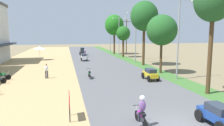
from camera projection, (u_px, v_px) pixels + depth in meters
name	position (u px, v px, depth m)	size (l,w,h in m)	color
parked_motorbike_fifth	(2.00, 75.00, 21.73)	(1.80, 0.54, 0.94)	black
street_signboard	(69.00, 101.00, 11.74)	(0.06, 1.30, 1.50)	#262628
vendor_umbrella	(40.00, 48.00, 38.03)	(2.20, 2.20, 2.52)	#99999E
pedestrian_on_shoulder	(46.00, 70.00, 22.50)	(0.37, 0.25, 1.62)	#33333D
median_tree_nearest	(213.00, 1.00, 15.89)	(2.91, 2.91, 9.01)	#4C351E
median_tree_second	(162.00, 30.00, 25.11)	(3.67, 3.67, 7.06)	#4C351E
median_tree_third	(144.00, 16.00, 31.20)	(4.14, 4.14, 9.62)	#4C351E
median_tree_fourth	(123.00, 34.00, 42.73)	(2.83, 2.83, 6.34)	#4C351E
median_tree_fifth	(114.00, 25.00, 49.02)	(4.41, 4.41, 9.22)	#4C351E
streetlamp_near	(178.00, 34.00, 21.64)	(3.16, 0.20, 8.36)	gray
streetlamp_mid	(136.00, 34.00, 34.73)	(3.16, 0.20, 8.36)	gray
streetlamp_far	(119.00, 34.00, 45.52)	(3.16, 0.20, 8.32)	gray
streetlamp_farthest	(110.00, 36.00, 54.34)	(3.16, 0.20, 7.01)	gray
utility_pole_near	(126.00, 36.00, 49.41)	(1.80, 0.20, 8.19)	brown
utility_pole_far	(144.00, 34.00, 40.00)	(1.80, 0.20, 9.23)	brown
car_sedan_blue	(218.00, 114.00, 10.72)	(1.10, 2.26, 1.19)	navy
car_sedan_yellow	(150.00, 74.00, 21.68)	(1.10, 2.26, 1.19)	gold
car_hatchback_white	(84.00, 57.00, 37.14)	(1.04, 2.00, 1.23)	silver
car_van_charcoal	(82.00, 51.00, 47.28)	(1.19, 2.41, 1.67)	#282D33
motorbike_foreground_rider	(141.00, 111.00, 10.84)	(0.54, 1.80, 1.66)	black
motorbike_ahead_second	(89.00, 73.00, 22.74)	(0.54, 1.80, 0.94)	black
motorbike_ahead_third	(85.00, 53.00, 42.73)	(0.54, 1.80, 1.66)	black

